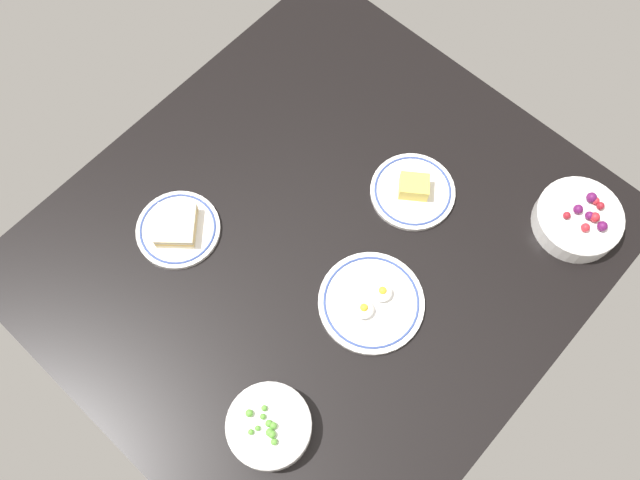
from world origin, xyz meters
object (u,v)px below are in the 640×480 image
plate_eggs (371,302)px  plate_cheese (413,190)px  bowl_peas (269,426)px  bowl_berries (578,219)px  plate_sandwich (178,228)px

plate_eggs → plate_cheese: 26.68cm
plate_eggs → bowl_peas: bowl_peas is taller
bowl_berries → plate_cheese: bowl_berries is taller
bowl_peas → plate_eggs: bearing=-176.4°
plate_eggs → plate_cheese: bearing=-158.7°
bowl_berries → plate_eggs: bearing=-25.7°
plate_eggs → plate_cheese: plate_cheese is taller
bowl_peas → plate_cheese: (-56.18, -11.67, -1.68)cm
plate_sandwich → plate_eggs: bearing=110.7°
plate_eggs → plate_sandwich: plate_sandwich is taller
plate_eggs → bowl_berries: size_ratio=1.19×
plate_eggs → bowl_berries: (-42.15, 20.27, 1.81)cm
plate_eggs → plate_sandwich: size_ratio=1.21×
bowl_berries → bowl_peas: bowl_berries is taller
plate_cheese → bowl_berries: bearing=120.0°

